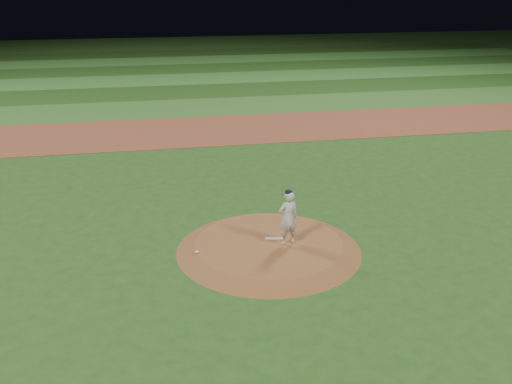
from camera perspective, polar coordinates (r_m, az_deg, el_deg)
name	(u,v)px	position (r m, az deg, el deg)	size (l,w,h in m)	color
ground	(269,250)	(17.12, 1.27, -5.82)	(120.00, 120.00, 0.00)	#254F19
infield_dirt_band	(213,130)	(30.10, -4.35, 6.20)	(70.00, 6.00, 0.02)	brown
outfield_stripe_0	(202,107)	(35.42, -5.43, 8.45)	(70.00, 5.00, 0.02)	#346A26
outfield_stripe_1	(195,91)	(40.29, -6.16, 9.97)	(70.00, 5.00, 0.02)	#214917
outfield_stripe_2	(189,79)	(45.19, -6.74, 11.17)	(70.00, 5.00, 0.02)	#367A2C
outfield_stripe_3	(184,69)	(50.11, -7.22, 12.13)	(70.00, 5.00, 0.02)	#214D18
outfield_stripe_4	(180,60)	(55.05, -7.60, 12.92)	(70.00, 5.00, 0.02)	#36772B
outfield_stripe_5	(177,53)	(59.99, -7.93, 13.58)	(70.00, 5.00, 0.02)	#1F4014
pitchers_mound	(269,246)	(17.06, 1.28, -5.45)	(5.50, 5.50, 0.25)	brown
pitching_rubber	(274,239)	(17.22, 1.86, -4.68)	(0.56, 0.14, 0.03)	silver
rosin_bag	(197,252)	(16.48, -5.94, -5.97)	(0.12, 0.12, 0.06)	white
pitcher_on_mound	(288,217)	(16.62, 3.23, -2.56)	(0.67, 0.51, 1.71)	silver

